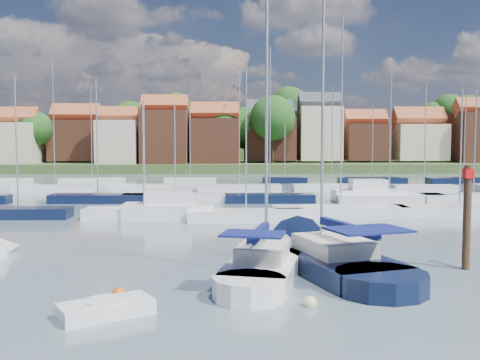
{
  "coord_description": "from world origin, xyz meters",
  "views": [
    {
      "loc": [
        -0.94,
        -21.35,
        5.8
      ],
      "look_at": [
        0.04,
        14.0,
        3.42
      ],
      "focal_mm": 40.0,
      "sensor_mm": 36.0,
      "label": 1
    }
  ],
  "objects": [
    {
      "name": "ground",
      "position": [
        0.0,
        40.0,
        0.0
      ],
      "size": [
        260.0,
        260.0,
        0.0
      ],
      "primitive_type": "plane",
      "color": "#4D5E69",
      "rests_on": "ground"
    },
    {
      "name": "sailboat_centre",
      "position": [
        1.04,
        2.64,
        0.36
      ],
      "size": [
        5.25,
        10.94,
        14.42
      ],
      "rotation": [
        0.0,
        0.0,
        1.33
      ],
      "color": "white",
      "rests_on": "ground"
    },
    {
      "name": "sailboat_navy",
      "position": [
        3.23,
        4.99,
        0.34
      ],
      "size": [
        7.61,
        14.25,
        18.99
      ],
      "rotation": [
        0.0,
        0.0,
        1.88
      ],
      "color": "black",
      "rests_on": "ground"
    },
    {
      "name": "tender",
      "position": [
        -4.97,
        -3.56,
        0.26
      ],
      "size": [
        3.36,
        2.8,
        0.66
      ],
      "rotation": [
        0.0,
        0.0,
        0.54
      ],
      "color": "white",
      "rests_on": "ground"
    },
    {
      "name": "timber_piling",
      "position": [
        10.2,
        2.78,
        1.51
      ],
      "size": [
        0.4,
        0.4,
        7.08
      ],
      "color": "#4C331E",
      "rests_on": "ground"
    },
    {
      "name": "buoy_c",
      "position": [
        -4.98,
        -1.26,
        0.0
      ],
      "size": [
        0.54,
        0.54,
        0.54
      ],
      "primitive_type": "sphere",
      "color": "#D85914",
      "rests_on": "ground"
    },
    {
      "name": "buoy_d",
      "position": [
        2.09,
        -2.65,
        0.0
      ],
      "size": [
        0.53,
        0.53,
        0.53
      ],
      "primitive_type": "sphere",
      "color": "beige",
      "rests_on": "ground"
    },
    {
      "name": "buoy_e",
      "position": [
        6.66,
        5.61,
        0.0
      ],
      "size": [
        0.43,
        0.43,
        0.43
      ],
      "primitive_type": "sphere",
      "color": "#D85914",
      "rests_on": "ground"
    },
    {
      "name": "marina_field",
      "position": [
        1.91,
        35.15,
        0.43
      ],
      "size": [
        79.62,
        41.41,
        15.93
      ],
      "color": "white",
      "rests_on": "ground"
    },
    {
      "name": "far_shore_town",
      "position": [
        2.23,
        132.67,
        4.61
      ],
      "size": [
        212.46,
        90.0,
        22.27
      ],
      "color": "#42552A",
      "rests_on": "ground"
    }
  ]
}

